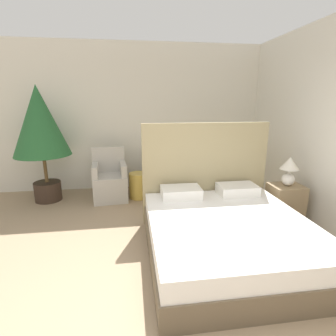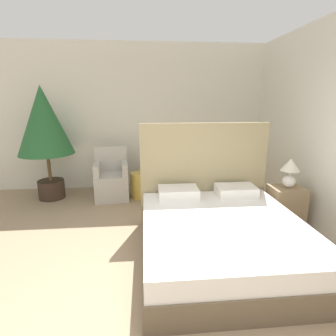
{
  "view_description": "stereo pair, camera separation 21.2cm",
  "coord_description": "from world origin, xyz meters",
  "px_view_note": "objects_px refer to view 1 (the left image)",
  "views": [
    {
      "loc": [
        -0.26,
        -1.48,
        1.81
      ],
      "look_at": [
        0.34,
        2.72,
        0.7
      ],
      "focal_mm": 28.0,
      "sensor_mm": 36.0,
      "label": 1
    },
    {
      "loc": [
        -0.05,
        -1.5,
        1.81
      ],
      "look_at": [
        0.34,
        2.72,
        0.7
      ],
      "focal_mm": 28.0,
      "sensor_mm": 36.0,
      "label": 2
    }
  ],
  "objects_px": {
    "armchair_near_window_right": "(166,181)",
    "potted_palm": "(40,126)",
    "nightstand": "(285,203)",
    "table_lamp": "(289,169)",
    "armchair_near_window_left": "(110,183)",
    "side_table": "(139,185)",
    "bed": "(225,230)"
  },
  "relations": [
    {
      "from": "nightstand",
      "to": "table_lamp",
      "type": "xyz_separation_m",
      "value": [
        0.0,
        -0.0,
        0.55
      ]
    },
    {
      "from": "bed",
      "to": "potted_palm",
      "type": "height_order",
      "value": "potted_palm"
    },
    {
      "from": "armchair_near_window_left",
      "to": "table_lamp",
      "type": "bearing_deg",
      "value": -31.34
    },
    {
      "from": "potted_palm",
      "to": "table_lamp",
      "type": "distance_m",
      "value": 4.13
    },
    {
      "from": "side_table",
      "to": "potted_palm",
      "type": "bearing_deg",
      "value": 176.57
    },
    {
      "from": "armchair_near_window_left",
      "to": "potted_palm",
      "type": "height_order",
      "value": "potted_palm"
    },
    {
      "from": "armchair_near_window_right",
      "to": "potted_palm",
      "type": "relative_size",
      "value": 0.46
    },
    {
      "from": "armchair_near_window_right",
      "to": "nightstand",
      "type": "height_order",
      "value": "armchair_near_window_right"
    },
    {
      "from": "nightstand",
      "to": "armchair_near_window_left",
      "type": "bearing_deg",
      "value": 153.94
    },
    {
      "from": "potted_palm",
      "to": "table_lamp",
      "type": "bearing_deg",
      "value": -20.41
    },
    {
      "from": "potted_palm",
      "to": "nightstand",
      "type": "height_order",
      "value": "potted_palm"
    },
    {
      "from": "armchair_near_window_left",
      "to": "potted_palm",
      "type": "xyz_separation_m",
      "value": [
        -1.14,
        0.11,
        1.07
      ]
    },
    {
      "from": "potted_palm",
      "to": "nightstand",
      "type": "xyz_separation_m",
      "value": [
        3.84,
        -1.43,
        -1.09
      ]
    },
    {
      "from": "armchair_near_window_left",
      "to": "potted_palm",
      "type": "distance_m",
      "value": 1.57
    },
    {
      "from": "nightstand",
      "to": "bed",
      "type": "bearing_deg",
      "value": -150.42
    },
    {
      "from": "armchair_near_window_left",
      "to": "armchair_near_window_right",
      "type": "bearing_deg",
      "value": -5.25
    },
    {
      "from": "table_lamp",
      "to": "armchair_near_window_right",
      "type": "bearing_deg",
      "value": 141.19
    },
    {
      "from": "side_table",
      "to": "table_lamp",
      "type": "bearing_deg",
      "value": -31.49
    },
    {
      "from": "armchair_near_window_right",
      "to": "table_lamp",
      "type": "height_order",
      "value": "table_lamp"
    },
    {
      "from": "armchair_near_window_right",
      "to": "side_table",
      "type": "distance_m",
      "value": 0.53
    },
    {
      "from": "armchair_near_window_left",
      "to": "side_table",
      "type": "relative_size",
      "value": 1.99
    },
    {
      "from": "bed",
      "to": "armchair_near_window_right",
      "type": "height_order",
      "value": "bed"
    },
    {
      "from": "bed",
      "to": "table_lamp",
      "type": "distance_m",
      "value": 1.48
    },
    {
      "from": "nightstand",
      "to": "table_lamp",
      "type": "height_order",
      "value": "table_lamp"
    },
    {
      "from": "potted_palm",
      "to": "armchair_near_window_right",
      "type": "bearing_deg",
      "value": -2.83
    },
    {
      "from": "bed",
      "to": "side_table",
      "type": "xyz_separation_m",
      "value": [
        -0.97,
        2.01,
        -0.05
      ]
    },
    {
      "from": "armchair_near_window_right",
      "to": "side_table",
      "type": "height_order",
      "value": "armchair_near_window_right"
    },
    {
      "from": "table_lamp",
      "to": "side_table",
      "type": "height_order",
      "value": "table_lamp"
    },
    {
      "from": "bed",
      "to": "nightstand",
      "type": "bearing_deg",
      "value": 29.58
    },
    {
      "from": "bed",
      "to": "armchair_near_window_left",
      "type": "bearing_deg",
      "value": 126.82
    },
    {
      "from": "nightstand",
      "to": "side_table",
      "type": "bearing_deg",
      "value": 148.52
    },
    {
      "from": "potted_palm",
      "to": "table_lamp",
      "type": "relative_size",
      "value": 4.79
    }
  ]
}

